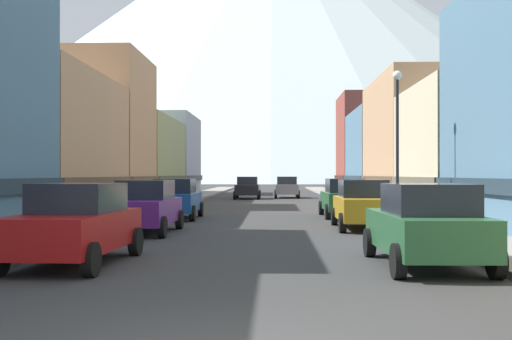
# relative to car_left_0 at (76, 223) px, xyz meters

# --- Properties ---
(sidewalk_left) EXTENTS (2.50, 100.00, 0.15)m
(sidewalk_left) POSITION_rel_car_left_0_xyz_m (-2.45, 27.91, -0.82)
(sidewalk_left) COLOR gray
(sidewalk_left) RESTS_ON ground
(sidewalk_right) EXTENTS (2.50, 100.00, 0.15)m
(sidewalk_right) POSITION_rel_car_left_0_xyz_m (10.05, 27.91, -0.82)
(sidewalk_right) COLOR gray
(sidewalk_right) RESTS_ON ground
(storefront_left_2) EXTENTS (8.07, 11.27, 6.71)m
(storefront_left_2) POSITION_rel_car_left_0_xyz_m (-7.59, 15.57, 2.33)
(storefront_left_2) COLOR tan
(storefront_left_2) RESTS_ON ground
(storefront_left_3) EXTENTS (7.91, 8.01, 9.36)m
(storefront_left_3) POSITION_rel_car_left_0_xyz_m (-7.51, 25.49, 3.62)
(storefront_left_3) COLOR tan
(storefront_left_3) RESTS_ON ground
(storefront_left_4) EXTENTS (6.43, 13.89, 6.47)m
(storefront_left_4) POSITION_rel_car_left_0_xyz_m (-6.77, 36.80, 2.21)
(storefront_left_4) COLOR #8C9966
(storefront_left_4) RESTS_ON ground
(storefront_left_5) EXTENTS (7.30, 11.59, 7.89)m
(storefront_left_5) POSITION_rel_car_left_0_xyz_m (-7.20, 50.12, 2.90)
(storefront_left_5) COLOR #99A5B2
(storefront_left_5) RESTS_ON ground
(storefront_right_2) EXTENTS (6.92, 9.83, 6.42)m
(storefront_right_2) POSITION_rel_car_left_0_xyz_m (14.61, 18.24, 2.19)
(storefront_right_2) COLOR beige
(storefront_right_2) RESTS_ON ground
(storefront_right_3) EXTENTS (7.40, 13.02, 8.51)m
(storefront_right_3) POSITION_rel_car_left_0_xyz_m (14.85, 29.77, 3.20)
(storefront_right_3) COLOR tan
(storefront_right_3) RESTS_ON ground
(storefront_right_4) EXTENTS (7.36, 12.00, 7.58)m
(storefront_right_4) POSITION_rel_car_left_0_xyz_m (14.83, 42.57, 2.75)
(storefront_right_4) COLOR slate
(storefront_right_4) RESTS_ON ground
(storefront_right_5) EXTENTS (7.50, 9.13, 10.29)m
(storefront_right_5) POSITION_rel_car_left_0_xyz_m (14.90, 53.51, 4.08)
(storefront_right_5) COLOR brown
(storefront_right_5) RESTS_ON ground
(car_left_0) EXTENTS (2.23, 4.47, 1.78)m
(car_left_0) POSITION_rel_car_left_0_xyz_m (0.00, 0.00, 0.00)
(car_left_0) COLOR #9E1111
(car_left_0) RESTS_ON ground
(car_left_1) EXTENTS (2.11, 4.42, 1.78)m
(car_left_1) POSITION_rel_car_left_0_xyz_m (-0.00, 7.47, 0.00)
(car_left_1) COLOR #591E72
(car_left_1) RESTS_ON ground
(car_left_2) EXTENTS (2.11, 4.42, 1.78)m
(car_left_2) POSITION_rel_car_left_0_xyz_m (-0.00, 14.24, 0.00)
(car_left_2) COLOR #19478C
(car_left_2) RESTS_ON ground
(car_right_0) EXTENTS (2.12, 4.43, 1.78)m
(car_right_0) POSITION_rel_car_left_0_xyz_m (7.60, -0.20, 0.00)
(car_right_0) COLOR #265933
(car_right_0) RESTS_ON ground
(car_right_1) EXTENTS (2.10, 4.42, 1.78)m
(car_right_1) POSITION_rel_car_left_0_xyz_m (7.60, 9.34, 0.00)
(car_right_1) COLOR #B28419
(car_right_1) RESTS_ON ground
(car_right_2) EXTENTS (2.11, 4.42, 1.78)m
(car_right_2) POSITION_rel_car_left_0_xyz_m (7.60, 15.56, 0.00)
(car_right_2) COLOR #265933
(car_right_2) RESTS_ON ground
(car_driving_0) EXTENTS (2.06, 4.40, 1.78)m
(car_driving_0) POSITION_rel_car_left_0_xyz_m (2.20, 37.43, 0.00)
(car_driving_0) COLOR black
(car_driving_0) RESTS_ON ground
(car_driving_1) EXTENTS (2.06, 4.40, 1.78)m
(car_driving_1) POSITION_rel_car_left_0_xyz_m (5.40, 39.35, 0.00)
(car_driving_1) COLOR slate
(car_driving_1) RESTS_ON ground
(potted_plant_0) EXTENTS (0.55, 0.55, 0.94)m
(potted_plant_0) POSITION_rel_car_left_0_xyz_m (10.80, 11.61, -0.27)
(potted_plant_0) COLOR brown
(potted_plant_0) RESTS_ON sidewalk_right
(streetlamp_right) EXTENTS (0.36, 0.36, 5.86)m
(streetlamp_right) POSITION_rel_car_left_0_xyz_m (9.15, 10.99, 3.09)
(streetlamp_right) COLOR black
(streetlamp_right) RESTS_ON sidewalk_right
(mountain_backdrop) EXTENTS (285.74, 285.74, 115.19)m
(mountain_backdrop) POSITION_rel_car_left_0_xyz_m (3.61, 252.91, 56.69)
(mountain_backdrop) COLOR silver
(mountain_backdrop) RESTS_ON ground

